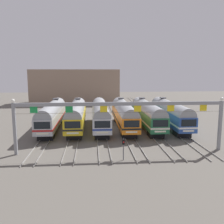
{
  "coord_description": "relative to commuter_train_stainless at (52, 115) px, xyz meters",
  "views": [
    {
      "loc": [
        -3.52,
        -44.28,
        10.29
      ],
      "look_at": [
        0.21,
        3.12,
        2.49
      ],
      "focal_mm": 40.13,
      "sensor_mm": 36.0,
      "label": 1
    }
  ],
  "objects": [
    {
      "name": "ground_plane",
      "position": [
        10.68,
        0.0,
        -2.69
      ],
      "size": [
        160.0,
        160.0,
        0.0
      ],
      "primitive_type": "plane",
      "color": "#5B564F"
    },
    {
      "name": "track_bed",
      "position": [
        10.68,
        17.0,
        -2.61
      ],
      "size": [
        22.87,
        70.0,
        0.15
      ],
      "color": "gray",
      "rests_on": "ground"
    },
    {
      "name": "commuter_train_stainless",
      "position": [
        0.0,
        0.0,
        0.0
      ],
      "size": [
        2.88,
        18.06,
        5.05
      ],
      "color": "#B2B5BA",
      "rests_on": "ground"
    },
    {
      "name": "commuter_train_yellow",
      "position": [
        4.27,
        0.0,
        0.0
      ],
      "size": [
        2.88,
        18.06,
        5.05
      ],
      "color": "gold",
      "rests_on": "ground"
    },
    {
      "name": "commuter_train_silver",
      "position": [
        8.55,
        -0.0,
        -0.0
      ],
      "size": [
        2.88,
        18.06,
        4.77
      ],
      "color": "silver",
      "rests_on": "ground"
    },
    {
      "name": "commuter_train_orange",
      "position": [
        12.82,
        0.0,
        0.0
      ],
      "size": [
        2.88,
        18.06,
        5.05
      ],
      "color": "orange",
      "rests_on": "ground"
    },
    {
      "name": "commuter_train_green",
      "position": [
        17.09,
        0.0,
        0.0
      ],
      "size": [
        2.88,
        18.06,
        5.05
      ],
      "color": "#236B42",
      "rests_on": "ground"
    },
    {
      "name": "commuter_train_blue",
      "position": [
        21.37,
        0.0,
        0.0
      ],
      "size": [
        2.88,
        18.06,
        5.05
      ],
      "color": "#284C9E",
      "rests_on": "ground"
    },
    {
      "name": "catenary_gantry",
      "position": [
        10.68,
        -13.5,
        2.68
      ],
      "size": [
        26.61,
        0.44,
        6.97
      ],
      "color": "gray",
      "rests_on": "ground"
    },
    {
      "name": "yard_signal_mast",
      "position": [
        10.68,
        -16.49,
        -0.9
      ],
      "size": [
        0.28,
        0.35,
        2.55
      ],
      "color": "#59595E",
      "rests_on": "ground"
    },
    {
      "name": "maintenance_building",
      "position": [
        1.69,
        38.47,
        2.71
      ],
      "size": [
        28.03,
        10.0,
        10.8
      ],
      "primitive_type": "cube",
      "color": "gray",
      "rests_on": "ground"
    }
  ]
}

